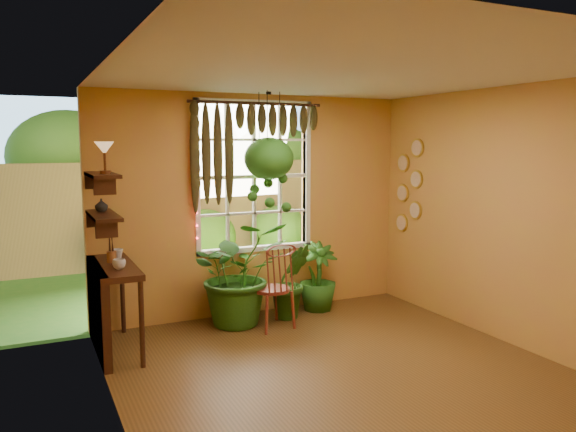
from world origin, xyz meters
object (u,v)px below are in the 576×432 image
Objects in this scene: potted_plant_mid at (291,281)px; potted_plant_left at (239,272)px; windsor_chair at (273,300)px; counter_ledge at (103,299)px; hanging_basket at (269,164)px.

potted_plant_left is at bearing 176.71° from potted_plant_mid.
potted_plant_left is (-0.30, 0.30, 0.29)m from windsor_chair.
potted_plant_mid is at bearing -3.29° from potted_plant_left.
potted_plant_left reaches higher than counter_ledge.
hanging_basket reaches higher than potted_plant_left.
counter_ledge is at bearing -173.95° from potted_plant_mid.
potted_plant_left reaches higher than potted_plant_mid.
windsor_chair is 1.57m from hanging_basket.
potted_plant_left is (1.55, 0.27, 0.07)m from counter_ledge.
counter_ledge is 2.21m from potted_plant_mid.
windsor_chair is 0.46m from potted_plant_mid.
potted_plant_mid is (0.35, 0.26, 0.13)m from windsor_chair.
counter_ledge is 0.85× the size of hanging_basket.
potted_plant_mid reaches higher than counter_ledge.
counter_ledge is at bearing -170.07° from potted_plant_left.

